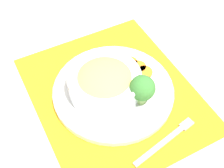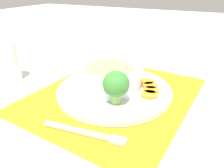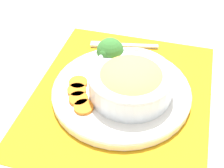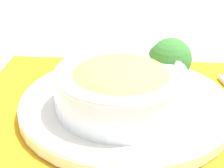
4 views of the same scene
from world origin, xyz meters
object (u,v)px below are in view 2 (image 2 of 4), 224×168
broccoli_floret (116,84)px  bowl (109,74)px  water_glass (8,64)px  fork (92,134)px

broccoli_floret → bowl: bearing=-142.3°
bowl → water_glass: water_glass is taller
bowl → fork: size_ratio=1.00×
broccoli_floret → water_glass: water_glass is taller
bowl → broccoli_floret: size_ratio=2.24×
bowl → broccoli_floret: broccoli_floret is taller
broccoli_floret → fork: size_ratio=0.45×
bowl → broccoli_floret: bearing=37.7°
water_glass → fork: (0.13, 0.38, -0.05)m
broccoli_floret → water_glass: size_ratio=0.69×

